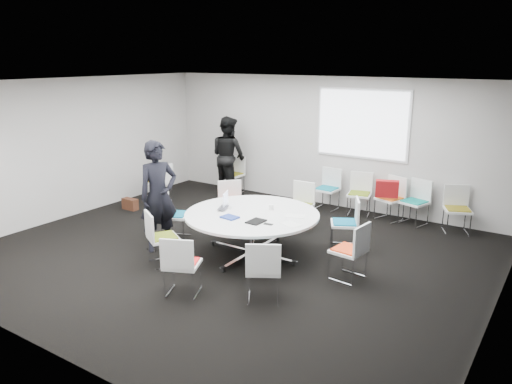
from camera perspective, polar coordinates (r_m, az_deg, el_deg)
The scene contains 31 objects.
room_shell at distance 8.00m, azimuth -2.21°, elevation 2.25°, with size 8.08×7.08×2.88m.
conference_table at distance 8.19m, azimuth -0.46°, elevation -3.71°, with size 2.20×2.20×0.73m.
projection_screen at distance 10.60m, azimuth 12.00°, elevation 7.61°, with size 1.90×0.03×1.35m, color white.
chair_ring_a at distance 7.55m, azimuth 10.54°, elevation -7.81°, with size 0.50×0.51×0.88m.
chair_ring_b at distance 8.70m, azimuth 10.09°, elevation -4.62°, with size 0.61×0.61×0.88m.
chair_ring_c at distance 9.60m, azimuth 4.95°, elevation -2.55°, with size 0.47×0.46×0.88m.
chair_ring_d at distance 9.64m, azimuth -2.80°, elevation -2.41°, with size 0.64×0.64×0.88m.
chair_ring_e at distance 9.12m, azimuth -9.21°, elevation -3.65°, with size 0.59×0.60×0.88m.
chair_ring_f at distance 8.05m, azimuth -10.59°, elevation -6.32°, with size 0.62×0.62×0.88m.
chair_ring_g at distance 7.04m, azimuth -8.41°, elevation -9.47°, with size 0.60×0.60×0.88m.
chair_ring_h at distance 6.81m, azimuth 0.86°, elevation -10.16°, with size 0.62×0.62×0.88m.
chair_back_a at distance 10.84m, azimuth 8.09°, elevation -0.55°, with size 0.49×0.48×0.88m.
chair_back_b at distance 10.56m, azimuth 11.68°, elevation -1.15°, with size 0.55×0.54×0.88m.
chair_back_c at distance 10.38m, azimuth 15.02°, elevation -1.65°, with size 0.59×0.58×0.88m.
chair_back_d at distance 10.26m, azimuth 17.60°, elevation -2.05°, with size 0.57×0.57×0.88m.
chair_back_e at distance 10.04m, azimuth 21.94°, elevation -2.82°, with size 0.60×0.60×0.88m.
chair_spare_left at distance 11.51m, azimuth -10.91°, elevation 0.25°, with size 0.51×0.52×0.88m.
chair_person_back at distance 12.06m, azimuth -2.66°, elevation 1.20°, with size 0.47×0.45×0.88m.
person_main at distance 8.52m, azimuth -11.08°, elevation -0.44°, with size 0.68×0.45×1.87m, color black.
person_back at distance 11.79m, azimuth -3.17°, elevation 4.14°, with size 0.91×0.71×1.87m, color black.
laptop at distance 8.35m, azimuth -3.45°, elevation -1.87°, with size 0.33×0.21×0.03m, color #333338.
laptop_lid at distance 8.49m, azimuth -3.50°, elevation -0.76°, with size 0.30×0.02×0.22m, color silver.
notebook_black at distance 7.69m, azimuth 0.01°, elevation -3.39°, with size 0.22×0.30×0.02m, color black.
tablet_folio at distance 7.89m, azimuth -3.02°, elevation -2.89°, with size 0.26×0.20×0.03m, color navy.
papers_right at distance 8.00m, azimuth 4.52°, elevation -2.75°, with size 0.30×0.21×0.00m, color white.
papers_front at distance 7.62m, azimuth 4.01°, elevation -3.68°, with size 0.30×0.21×0.00m, color white.
cup at distance 8.29m, azimuth 1.74°, elevation -1.75°, with size 0.08×0.08×0.09m, color white.
phone at distance 7.59m, azimuth 1.41°, elevation -3.69°, with size 0.14×0.07×0.01m, color black.
maroon_bag at distance 11.44m, azimuth -11.05°, elevation 1.93°, with size 0.40×0.14×0.28m, color #4F1535.
brown_bag at distance 11.10m, azimuth -14.19°, elevation -1.34°, with size 0.36×0.16×0.24m, color #412214.
red_jacket at distance 10.06m, azimuth 14.74°, elevation 0.35°, with size 0.44×0.10×0.35m, color #AA1418.
Camera 1 is at (4.64, -6.33, 3.19)m, focal length 35.00 mm.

